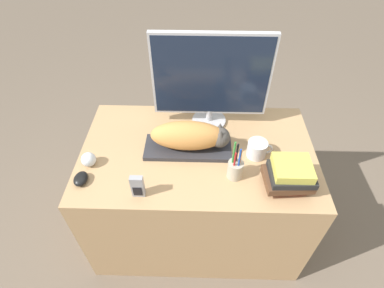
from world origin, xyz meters
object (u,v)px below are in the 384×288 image
(computer_mouse, at_px, (80,179))
(book_stack, at_px, (288,175))
(monitor, at_px, (210,79))
(phone, at_px, (137,187))
(cat, at_px, (191,136))
(pen_cup, at_px, (234,168))
(keyboard, at_px, (187,148))
(coffee_mug, at_px, (257,149))
(baseball, at_px, (88,159))

(computer_mouse, bearing_deg, book_stack, 0.26)
(monitor, relative_size, phone, 4.90)
(monitor, relative_size, computer_mouse, 6.93)
(cat, height_order, pen_cup, pen_cup)
(keyboard, relative_size, cat, 1.12)
(cat, bearing_deg, pen_cup, -39.28)
(phone, bearing_deg, coffee_mug, 25.09)
(coffee_mug, distance_m, phone, 0.62)
(keyboard, bearing_deg, coffee_mug, -4.60)
(book_stack, bearing_deg, cat, 153.85)
(keyboard, bearing_deg, book_stack, -25.12)
(monitor, height_order, book_stack, monitor)
(phone, bearing_deg, keyboard, 54.09)
(coffee_mug, distance_m, pen_cup, 0.19)
(cat, relative_size, computer_mouse, 4.58)
(coffee_mug, relative_size, pen_cup, 0.58)
(coffee_mug, distance_m, book_stack, 0.23)
(computer_mouse, height_order, pen_cup, pen_cup)
(computer_mouse, bearing_deg, pen_cup, 4.24)
(cat, distance_m, book_stack, 0.50)
(book_stack, bearing_deg, pen_cup, 168.33)
(keyboard, distance_m, coffee_mug, 0.35)
(monitor, bearing_deg, phone, -121.94)
(cat, distance_m, phone, 0.38)
(computer_mouse, relative_size, book_stack, 0.39)
(cat, bearing_deg, keyboard, -180.00)
(keyboard, height_order, pen_cup, pen_cup)
(keyboard, distance_m, book_stack, 0.52)
(phone, bearing_deg, book_stack, 6.12)
(book_stack, bearing_deg, monitor, 128.60)
(baseball, bearing_deg, pen_cup, -4.33)
(phone, bearing_deg, monitor, 58.06)
(cat, height_order, coffee_mug, cat)
(keyboard, xyz_separation_m, monitor, (0.11, 0.23, 0.28))
(keyboard, height_order, book_stack, book_stack)
(keyboard, xyz_separation_m, coffee_mug, (0.35, -0.03, 0.03))
(baseball, bearing_deg, monitor, 29.88)
(monitor, bearing_deg, coffee_mug, -46.72)
(keyboard, distance_m, computer_mouse, 0.54)
(computer_mouse, xyz_separation_m, pen_cup, (0.72, 0.05, 0.03))
(monitor, bearing_deg, book_stack, -51.40)
(cat, relative_size, baseball, 5.55)
(keyboard, relative_size, phone, 3.63)
(phone, bearing_deg, cat, 51.48)
(cat, bearing_deg, baseball, -167.09)
(monitor, height_order, baseball, monitor)
(cat, bearing_deg, computer_mouse, -156.61)
(computer_mouse, bearing_deg, monitor, 36.54)
(cat, xyz_separation_m, computer_mouse, (-0.52, -0.22, -0.08))
(computer_mouse, bearing_deg, keyboard, 24.27)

